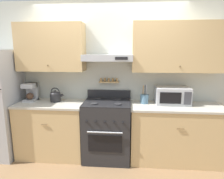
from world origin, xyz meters
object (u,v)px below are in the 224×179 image
Objects in this scene: stove_range at (107,130)px; utensil_crock at (144,99)px; coffee_maker at (31,92)px; tea_kettle at (56,96)px; microwave at (172,95)px.

stove_range is 3.60× the size of utensil_crock.
coffee_maker is at bearing 179.08° from utensil_crock.
coffee_maker reaches higher than tea_kettle.
tea_kettle reaches higher than stove_range.
utensil_crock reaches higher than tea_kettle.
utensil_crock reaches higher than microwave.
stove_range is 1.03m from tea_kettle.
stove_range is at bearing -172.81° from microwave.
microwave is at bearing 0.53° from tea_kettle.
stove_range is 1.45m from coffee_maker.
coffee_maker is at bearing 179.68° from microwave.
microwave is 1.76× the size of utensil_crock.
coffee_maker and utensil_crock have the same top height.
microwave is (1.03, 0.13, 0.57)m from stove_range.
coffee_maker is (-1.32, 0.14, 0.58)m from stove_range.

